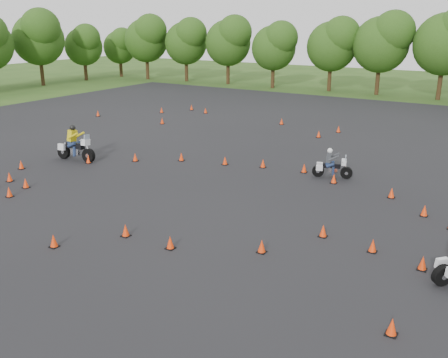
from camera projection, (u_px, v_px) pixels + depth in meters
The scene contains 5 objects.
ground at pixel (167, 239), 18.24m from camera, with size 140.00×140.00×0.00m, color #2D5119.
asphalt_pad at pixel (246, 192), 23.11m from camera, with size 62.00×62.00×0.00m, color black.
traffic_cones at pixel (249, 193), 22.34m from camera, with size 36.65×33.13×0.45m.
rider_grey at pixel (333, 163), 25.05m from camera, with size 2.00×0.61×1.54m, color #36393D, non-canonical shape.
rider_yellow at pixel (75, 143), 27.99m from camera, with size 2.60×0.80×2.01m, color gold, non-canonical shape.
Camera 1 is at (10.49, -13.16, 7.66)m, focal length 40.00 mm.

